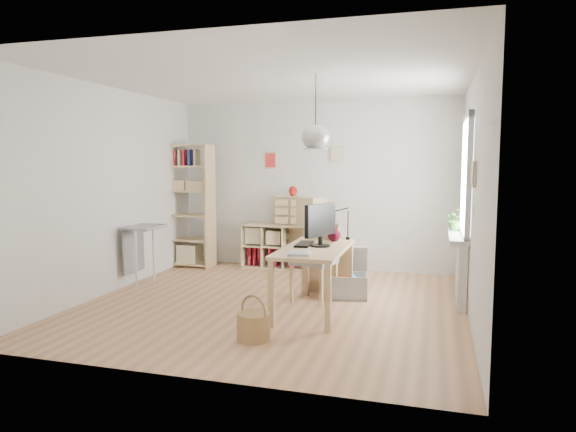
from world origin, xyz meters
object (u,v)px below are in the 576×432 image
(cube_shelf, at_px, (284,250))
(chair, at_px, (316,257))
(desk, at_px, (315,255))
(drawer_chest, at_px, (300,211))
(tall_bookshelf, at_px, (188,201))
(storage_chest, at_px, (345,281))
(monitor, at_px, (320,223))

(cube_shelf, xyz_separation_m, chair, (0.93, -1.76, 0.25))
(desk, xyz_separation_m, drawer_chest, (-0.75, 2.19, 0.29))
(tall_bookshelf, distance_m, storage_chest, 3.18)
(tall_bookshelf, bearing_deg, cube_shelf, 10.19)
(desk, height_order, tall_bookshelf, tall_bookshelf)
(chair, bearing_deg, cube_shelf, 132.13)
(chair, bearing_deg, tall_bookshelf, 163.56)
(storage_chest, bearing_deg, cube_shelf, 122.48)
(chair, bearing_deg, storage_chest, 56.93)
(cube_shelf, height_order, monitor, monitor)
(desk, bearing_deg, chair, 100.63)
(desk, distance_m, monitor, 0.38)
(cube_shelf, xyz_separation_m, tall_bookshelf, (-1.56, -0.28, 0.79))
(desk, relative_size, tall_bookshelf, 0.75)
(tall_bookshelf, xyz_separation_m, monitor, (2.64, -1.90, -0.06))
(desk, height_order, chair, chair)
(tall_bookshelf, height_order, drawer_chest, tall_bookshelf)
(tall_bookshelf, distance_m, chair, 2.95)
(monitor, bearing_deg, drawer_chest, 131.18)
(tall_bookshelf, bearing_deg, drawer_chest, 7.44)
(desk, xyz_separation_m, monitor, (0.05, 0.05, 0.37))
(tall_bookshelf, relative_size, monitor, 3.63)
(tall_bookshelf, xyz_separation_m, drawer_chest, (1.84, 0.24, -0.14))
(desk, xyz_separation_m, storage_chest, (0.23, 0.76, -0.46))
(desk, distance_m, cube_shelf, 2.48)
(desk, bearing_deg, cube_shelf, 114.61)
(drawer_chest, bearing_deg, chair, -44.70)
(desk, height_order, monitor, monitor)
(tall_bookshelf, xyz_separation_m, chair, (2.50, -1.48, -0.54))
(cube_shelf, bearing_deg, desk, -65.39)
(chair, relative_size, monitor, 1.74)
(chair, distance_m, drawer_chest, 1.88)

